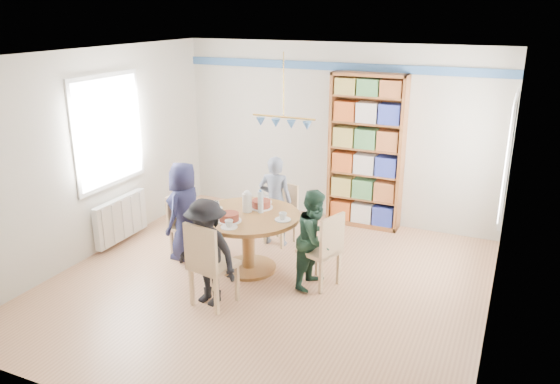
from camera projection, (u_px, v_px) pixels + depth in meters
The scene contains 14 objects.
ground at pixel (266, 284), 6.60m from camera, with size 5.00×5.00×0.00m, color tan.
room_shell at pixel (276, 134), 6.92m from camera, with size 5.00×5.00×5.00m.
radiator at pixel (121, 218), 7.69m from camera, with size 0.12×1.00×0.60m.
dining_table at pixel (248, 229), 6.80m from camera, with size 1.30×1.30×0.75m.
chair_left at pixel (183, 222), 7.26m from camera, with size 0.41×0.41×0.84m.
chair_right at pixel (325, 247), 6.38m from camera, with size 0.52×0.52×0.93m.
chair_far at pixel (283, 211), 7.66m from camera, with size 0.45×0.45×0.84m.
chair_near at pixel (208, 261), 5.94m from camera, with size 0.51×0.51×1.00m.
person_left at pixel (184, 211), 7.12m from camera, with size 0.64×0.42×1.31m, color #191A37.
person_right at pixel (315, 239), 6.39m from camera, with size 0.58×0.45×1.20m, color #1B3628.
person_far at pixel (275, 201), 7.53m from camera, with size 0.47×0.31×1.28m, color gray.
person_near at pixel (207, 252), 6.00m from camera, with size 0.80×0.46×1.23m, color black.
bookshelf at pixel (366, 153), 8.06m from camera, with size 1.10×0.33×2.30m.
tableware at pixel (247, 208), 6.75m from camera, with size 1.14×1.14×0.30m.
Camera 1 is at (2.57, -5.31, 3.17)m, focal length 35.00 mm.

